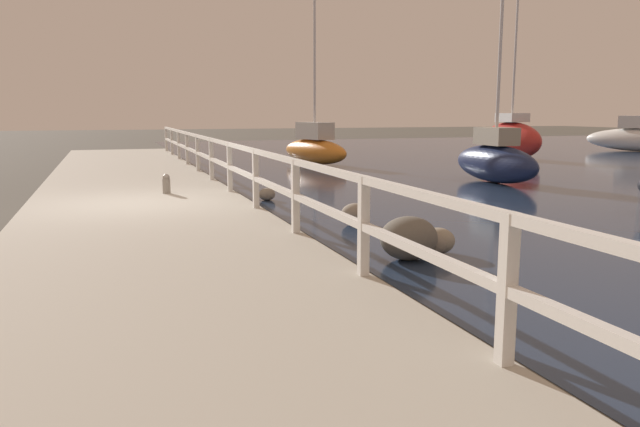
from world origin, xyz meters
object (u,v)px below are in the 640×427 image
Objects in this scene: sailboat_orange at (315,147)px; sailboat_navy at (495,160)px; sailboat_red at (511,139)px; mooring_bollard at (166,184)px.

sailboat_navy is at bearing -82.53° from sailboat_orange.
sailboat_navy is 0.82× the size of sailboat_red.
sailboat_red reaches higher than sailboat_navy.
sailboat_red is 1.10× the size of sailboat_orange.
sailboat_navy is (9.08, 1.40, 0.18)m from mooring_bollard.
sailboat_red is at bearing -14.39° from sailboat_orange.
sailboat_navy is at bearing 8.76° from mooring_bollard.
mooring_bollard is 0.06× the size of sailboat_navy.
mooring_bollard is at bearing -137.92° from sailboat_orange.
mooring_bollard is 10.94m from sailboat_orange.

